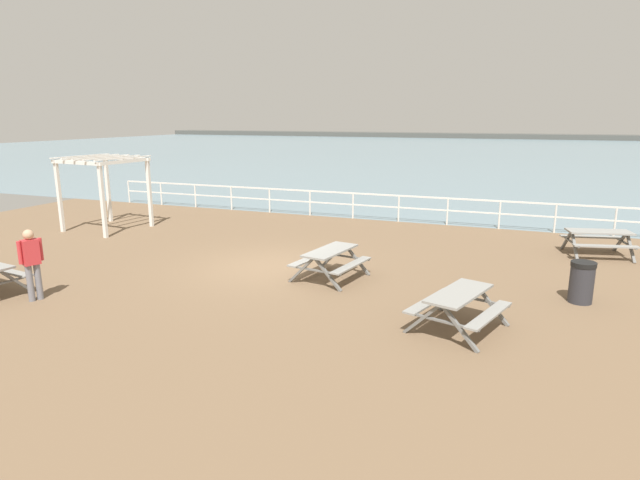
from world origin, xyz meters
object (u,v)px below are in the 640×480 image
Objects in this scene: picnic_table_near_right at (330,257)px; picnic_table_mid_centre at (459,301)px; lattice_pergola at (104,176)px; litter_bin at (582,282)px; visitor at (31,260)px; picnic_table_far_left at (599,237)px.

picnic_table_mid_centre is (3.51, -2.25, 0.00)m from picnic_table_near_right.
lattice_pergola is 16.09m from litter_bin.
picnic_table_near_right is 2.14× the size of litter_bin.
picnic_table_near_right is 1.22× the size of visitor.
lattice_pergola is (-9.91, 2.83, 1.41)m from picnic_table_near_right.
visitor is at bearing -157.18° from picnic_table_far_left.
picnic_table_far_left is at bearing 79.94° from litter_bin.
picnic_table_far_left is 15.45m from visitor.
picnic_table_far_left is 0.76× the size of lattice_pergola.
picnic_table_mid_centre is 0.78× the size of lattice_pergola.
visitor is 12.46m from litter_bin.
picnic_table_far_left is 4.80m from litter_bin.
lattice_pergola is (-4.17, 6.83, 1.05)m from visitor.
picnic_table_far_left is 2.20× the size of litter_bin.
picnic_table_near_right is at bearing -10.32° from lattice_pergola.
lattice_pergola is 2.92× the size of litter_bin.
picnic_table_far_left is at bearing -43.16° from picnic_table_near_right.
litter_bin is at bearing -76.66° from picnic_table_near_right.
lattice_pergola is at bearing 83.99° from picnic_table_near_right.
picnic_table_near_right is 8.45m from picnic_table_far_left.
picnic_table_near_right and picnic_table_mid_centre have the same top height.
litter_bin is (15.83, -2.47, -1.52)m from lattice_pergola.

